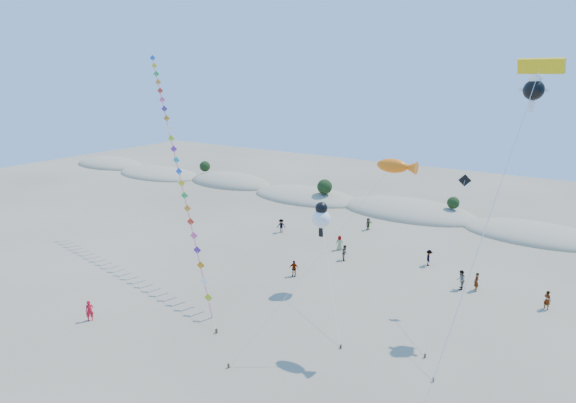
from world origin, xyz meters
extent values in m
plane|color=#776952|center=(0.00, 0.00, 0.00)|extent=(160.00, 160.00, 0.00)
ellipsoid|color=tan|center=(-64.00, 45.60, 0.00)|extent=(17.00, 9.35, 3.20)
ellipsoid|color=#163613|center=(-64.00, 45.60, 0.88)|extent=(13.60, 6.12, 0.68)
ellipsoid|color=tan|center=(-48.00, 44.20, 0.00)|extent=(18.00, 9.90, 2.80)
ellipsoid|color=#163613|center=(-48.00, 44.20, 0.77)|extent=(14.40, 6.48, 0.72)
ellipsoid|color=tan|center=(-32.00, 46.00, 0.00)|extent=(16.00, 8.80, 3.60)
ellipsoid|color=#163613|center=(-32.00, 46.00, 0.99)|extent=(12.80, 5.76, 0.64)
ellipsoid|color=tan|center=(-16.00, 44.60, 0.00)|extent=(17.60, 9.68, 3.00)
ellipsoid|color=#163613|center=(-16.00, 44.60, 0.83)|extent=(14.08, 6.34, 0.70)
ellipsoid|color=tan|center=(0.00, 45.30, 0.00)|extent=(19.00, 10.45, 3.40)
ellipsoid|color=#163613|center=(0.00, 45.30, 0.94)|extent=(15.20, 6.84, 0.76)
ellipsoid|color=tan|center=(16.00, 43.90, 0.00)|extent=(16.40, 9.02, 2.80)
ellipsoid|color=#163613|center=(16.00, 43.90, 0.77)|extent=(13.12, 5.90, 0.66)
sphere|color=black|center=(-38.00, 46.20, 2.36)|extent=(1.90, 1.90, 1.90)
sphere|color=black|center=(-12.00, 43.40, 2.48)|extent=(2.20, 2.20, 2.20)
sphere|color=black|center=(6.00, 45.40, 2.24)|extent=(1.60, 1.60, 1.60)
cube|color=#3F2D1E|center=(-1.05, 6.79, 0.17)|extent=(0.12, 0.12, 0.35)
cylinder|color=silver|center=(-12.44, 14.89, 10.15)|extent=(22.79, 16.22, 20.31)
cube|color=#B3D018|center=(-3.03, 8.20, 1.76)|extent=(1.32, 0.51, 1.39)
cube|color=#FE6A85|center=(-2.85, 8.25, 0.66)|extent=(0.19, 0.45, 1.55)
cube|color=white|center=(-4.02, 8.90, 2.65)|extent=(1.32, 0.51, 1.39)
cube|color=#FE6A85|center=(-3.84, 8.95, 1.55)|extent=(0.19, 0.45, 1.55)
cube|color=orange|center=(-5.01, 9.61, 3.53)|extent=(1.32, 0.51, 1.39)
cube|color=#FE6A85|center=(-4.83, 9.66, 2.43)|extent=(0.19, 0.45, 1.55)
cube|color=#572490|center=(-6.00, 10.31, 4.41)|extent=(1.32, 0.51, 1.39)
cube|color=#FE6A85|center=(-5.82, 10.36, 3.31)|extent=(0.19, 0.45, 1.55)
cube|color=#FF5091|center=(-6.99, 11.02, 5.29)|extent=(1.32, 0.51, 1.39)
cube|color=#FE6A85|center=(-6.81, 11.07, 4.19)|extent=(0.19, 0.45, 1.55)
cube|color=red|center=(-7.98, 11.72, 6.17)|extent=(1.32, 0.51, 1.39)
cube|color=#FE6A85|center=(-7.80, 11.77, 5.07)|extent=(0.19, 0.45, 1.55)
cube|color=orange|center=(-8.97, 12.42, 7.06)|extent=(1.32, 0.51, 1.39)
cube|color=#FE6A85|center=(-8.79, 12.47, 5.96)|extent=(0.19, 0.45, 1.55)
cube|color=green|center=(-9.96, 13.13, 7.94)|extent=(1.32, 0.51, 1.39)
cube|color=#FE6A85|center=(-9.78, 13.18, 6.84)|extent=(0.19, 0.45, 1.55)
cube|color=yellow|center=(-10.95, 13.83, 8.82)|extent=(1.32, 0.51, 1.39)
cube|color=#FE6A85|center=(-10.77, 13.88, 7.72)|extent=(0.19, 0.45, 1.55)
cube|color=blue|center=(-11.94, 14.54, 9.70)|extent=(1.32, 0.51, 1.39)
cube|color=#FE6A85|center=(-11.76, 14.59, 8.60)|extent=(0.19, 0.45, 1.55)
cube|color=#17ABAC|center=(-12.93, 15.24, 10.59)|extent=(1.32, 0.51, 1.39)
cube|color=#FE6A85|center=(-12.75, 15.29, 9.49)|extent=(0.19, 0.45, 1.55)
cube|color=purple|center=(-13.92, 15.95, 11.47)|extent=(1.32, 0.51, 1.39)
cube|color=#FE6A85|center=(-13.74, 16.00, 10.37)|extent=(0.19, 0.45, 1.55)
cube|color=#B3D018|center=(-14.91, 16.65, 12.35)|extent=(1.32, 0.51, 1.39)
cube|color=#FE6A85|center=(-14.73, 16.70, 11.25)|extent=(0.19, 0.45, 1.55)
cube|color=white|center=(-15.90, 17.35, 13.23)|extent=(1.32, 0.51, 1.39)
cube|color=#FE6A85|center=(-15.72, 17.40, 12.13)|extent=(0.19, 0.45, 1.55)
cube|color=orange|center=(-16.89, 18.06, 14.12)|extent=(1.32, 0.51, 1.39)
cube|color=#FE6A85|center=(-16.71, 18.11, 13.02)|extent=(0.19, 0.45, 1.55)
cube|color=#572490|center=(-17.88, 18.76, 15.00)|extent=(1.32, 0.51, 1.39)
cube|color=#FE6A85|center=(-17.70, 18.81, 13.90)|extent=(0.19, 0.45, 1.55)
cube|color=#FF5091|center=(-18.87, 19.47, 15.88)|extent=(1.32, 0.51, 1.39)
cube|color=#FE6A85|center=(-18.69, 19.52, 14.78)|extent=(0.19, 0.45, 1.55)
cube|color=red|center=(-19.86, 20.17, 16.76)|extent=(1.32, 0.51, 1.39)
cube|color=#FE6A85|center=(-19.68, 20.22, 15.66)|extent=(0.19, 0.45, 1.55)
cube|color=orange|center=(-20.85, 20.88, 17.65)|extent=(1.32, 0.51, 1.39)
cube|color=#FE6A85|center=(-20.67, 20.93, 16.55)|extent=(0.19, 0.45, 1.55)
cube|color=green|center=(-21.84, 21.58, 18.53)|extent=(1.32, 0.51, 1.39)
cube|color=#FE6A85|center=(-21.66, 21.63, 17.43)|extent=(0.19, 0.45, 1.55)
cube|color=yellow|center=(-22.83, 22.28, 19.41)|extent=(1.32, 0.51, 1.39)
cube|color=#FE6A85|center=(-22.65, 22.33, 18.31)|extent=(0.19, 0.45, 1.55)
cube|color=blue|center=(-23.82, 22.99, 20.29)|extent=(1.32, 0.51, 1.39)
cube|color=#FE6A85|center=(-23.64, 23.04, 19.19)|extent=(0.19, 0.45, 1.55)
cube|color=#3F2D1E|center=(2.48, 3.92, 0.15)|extent=(0.10, 0.10, 0.30)
cylinder|color=silver|center=(5.96, 8.51, 6.34)|extent=(7.00, 9.22, 12.70)
ellipsoid|color=orange|center=(9.45, 13.11, 12.69)|extent=(2.16, 0.95, 0.95)
cone|color=orange|center=(10.66, 13.11, 12.69)|extent=(0.86, 0.86, 0.86)
cube|color=#3F2D1E|center=(7.62, 9.95, 0.15)|extent=(0.10, 0.10, 0.30)
cylinder|color=silver|center=(4.57, 13.91, 3.21)|extent=(6.12, 7.95, 6.44)
sphere|color=white|center=(1.52, 17.87, 6.42)|extent=(1.61, 1.61, 1.61)
sphere|color=black|center=(1.52, 17.87, 7.39)|extent=(1.08, 1.08, 1.08)
cube|color=black|center=(1.52, 17.87, 5.22)|extent=(0.35, 0.18, 0.80)
cube|color=#3F2D1E|center=(14.17, 9.72, 0.15)|extent=(0.10, 0.10, 0.30)
cylinder|color=silver|center=(15.29, 15.59, 8.74)|extent=(2.25, 11.77, 17.50)
sphere|color=black|center=(16.40, 21.47, 17.49)|extent=(1.43, 1.43, 1.43)
sphere|color=white|center=(16.40, 21.47, 18.34)|extent=(0.93, 0.93, 0.93)
cube|color=white|center=(16.40, 21.47, 16.37)|extent=(0.35, 0.18, 0.80)
cube|color=white|center=(15.70, 21.47, 17.49)|extent=(0.60, 0.15, 0.25)
cube|color=white|center=(17.10, 21.47, 17.49)|extent=(0.60, 0.15, 0.25)
cylinder|color=silver|center=(15.97, 10.09, 9.51)|extent=(3.09, 6.71, 19.04)
cube|color=#E6B70C|center=(17.50, 13.43, 19.03)|extent=(2.47, 1.01, 0.87)
cube|color=black|center=(17.50, 13.45, 19.03)|extent=(2.38, 0.60, 0.19)
cube|color=#3F2D1E|center=(12.92, 12.04, 0.15)|extent=(0.10, 0.10, 0.30)
cylinder|color=silver|center=(12.63, 16.76, 5.24)|extent=(0.61, 9.46, 10.49)
cube|color=black|center=(12.34, 21.48, 10.47)|extent=(0.97, 0.29, 1.00)
imported|color=red|center=(-10.55, 2.91, 0.83)|extent=(0.65, 0.72, 1.65)
imported|color=slate|center=(0.51, 24.90, 0.80)|extent=(0.92, 0.98, 1.61)
imported|color=slate|center=(-1.29, 27.23, 0.80)|extent=(0.93, 0.82, 1.61)
imported|color=slate|center=(-1.73, 18.63, 0.78)|extent=(0.99, 0.65, 1.57)
imported|color=slate|center=(13.45, 24.69, 0.84)|extent=(0.66, 0.73, 1.69)
imported|color=slate|center=(8.21, 28.12, 0.82)|extent=(0.92, 1.20, 1.64)
imported|color=slate|center=(19.07, 24.28, 0.80)|extent=(0.70, 0.63, 1.61)
imported|color=slate|center=(12.23, 24.25, 0.90)|extent=(0.80, 0.96, 1.79)
imported|color=slate|center=(-9.89, 28.73, 0.83)|extent=(1.24, 1.02, 1.66)
imported|color=slate|center=(-1.48, 35.34, 0.75)|extent=(0.56, 1.42, 1.49)
camera|label=1|loc=(20.69, -17.09, 18.69)|focal=30.00mm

